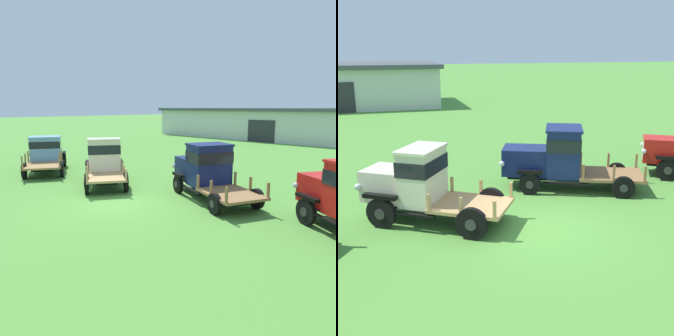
{
  "view_description": "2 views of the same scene",
  "coord_description": "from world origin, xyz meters",
  "views": [
    {
      "loc": [
        10.43,
        -7.51,
        3.78
      ],
      "look_at": [
        -0.13,
        3.09,
        1.0
      ],
      "focal_mm": 35.0,
      "sensor_mm": 36.0,
      "label": 1
    },
    {
      "loc": [
        -4.12,
        -10.47,
        5.08
      ],
      "look_at": [
        -0.13,
        3.09,
        1.0
      ],
      "focal_mm": 45.0,
      "sensor_mm": 36.0,
      "label": 2
    }
  ],
  "objects": [
    {
      "name": "ground_plane",
      "position": [
        0.0,
        0.0,
        0.0
      ],
      "size": [
        240.0,
        240.0,
        0.0
      ],
      "primitive_type": "plane",
      "color": "#518E38"
    },
    {
      "name": "farm_shed",
      "position": [
        -11.36,
        29.38,
        1.86
      ],
      "size": [
        24.66,
        9.16,
        3.68
      ],
      "color": "silver",
      "rests_on": "ground"
    },
    {
      "name": "vintage_truck_foreground_near",
      "position": [
        -8.67,
        1.21,
        1.11
      ],
      "size": [
        5.34,
        4.12,
        2.08
      ],
      "color": "black",
      "rests_on": "ground"
    },
    {
      "name": "vintage_truck_second_in_line",
      "position": [
        -3.26,
        1.71,
        1.16
      ],
      "size": [
        4.62,
        3.74,
        2.28
      ],
      "color": "black",
      "rests_on": "ground"
    },
    {
      "name": "vintage_truck_midrow_center",
      "position": [
        1.89,
        3.37,
        1.17
      ],
      "size": [
        5.4,
        3.56,
        2.3
      ],
      "color": "black",
      "rests_on": "ground"
    }
  ]
}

